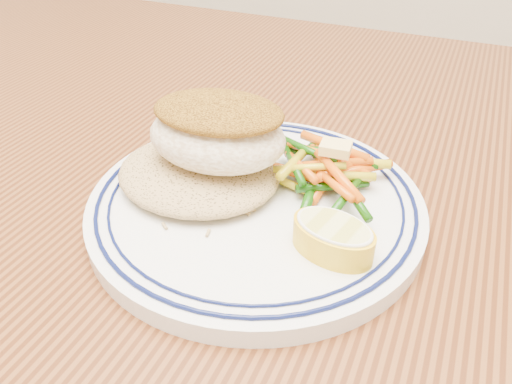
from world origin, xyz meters
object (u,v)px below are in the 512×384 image
(vegetable_pile, at_px, (325,169))
(lemon_wedge, at_px, (333,236))
(rice_pilaf, at_px, (199,169))
(dining_table, at_px, (269,262))
(plate, at_px, (256,203))
(fish_fillet, at_px, (217,131))

(vegetable_pile, bearing_deg, lemon_wedge, -69.03)
(rice_pilaf, distance_m, vegetable_pile, 0.10)
(vegetable_pile, bearing_deg, rice_pilaf, -156.94)
(rice_pilaf, xyz_separation_m, lemon_wedge, (0.12, -0.04, 0.00))
(vegetable_pile, distance_m, lemon_wedge, 0.08)
(dining_table, distance_m, vegetable_pile, 0.14)
(dining_table, height_order, vegetable_pile, vegetable_pile)
(dining_table, bearing_deg, plate, -81.00)
(vegetable_pile, bearing_deg, fish_fillet, -158.36)
(dining_table, distance_m, fish_fillet, 0.17)
(fish_fillet, bearing_deg, lemon_wedge, -22.49)
(fish_fillet, xyz_separation_m, vegetable_pile, (0.08, 0.03, -0.03))
(dining_table, distance_m, rice_pilaf, 0.14)
(fish_fillet, relative_size, lemon_wedge, 1.76)
(vegetable_pile, xyz_separation_m, lemon_wedge, (0.03, -0.07, -0.00))
(plate, bearing_deg, rice_pilaf, 179.70)
(plate, xyz_separation_m, fish_fillet, (-0.04, 0.01, 0.05))
(dining_table, relative_size, rice_pilaf, 11.48)
(vegetable_pile, height_order, lemon_wedge, vegetable_pile)
(plate, height_order, rice_pilaf, rice_pilaf)
(plate, bearing_deg, fish_fillet, 166.67)
(dining_table, xyz_separation_m, lemon_wedge, (0.08, -0.08, 0.12))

